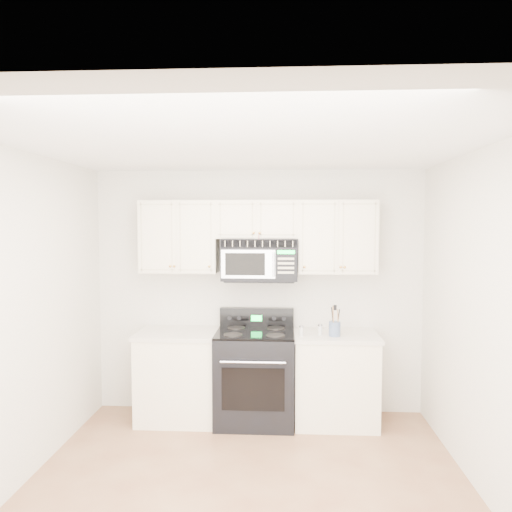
{
  "coord_description": "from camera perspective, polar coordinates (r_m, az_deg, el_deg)",
  "views": [
    {
      "loc": [
        0.28,
        -3.59,
        2.04
      ],
      "look_at": [
        0.0,
        1.3,
        1.71
      ],
      "focal_mm": 35.0,
      "sensor_mm": 36.0,
      "label": 1
    }
  ],
  "objects": [
    {
      "name": "microwave",
      "position": [
        5.16,
        0.42,
        -0.37
      ],
      "size": [
        0.78,
        0.44,
        0.43
      ],
      "color": "black",
      "rests_on": "ground"
    },
    {
      "name": "shaker_pepper",
      "position": [
        5.08,
        7.34,
        -8.33
      ],
      "size": [
        0.05,
        0.05,
        0.11
      ],
      "color": "beige",
      "rests_on": "base_cabinet_right"
    },
    {
      "name": "room",
      "position": [
        3.68,
        -1.17,
        -7.8
      ],
      "size": [
        3.51,
        3.51,
        2.61
      ],
      "color": "#967553",
      "rests_on": "ground"
    },
    {
      "name": "base_cabinet_right",
      "position": [
        5.31,
        9.01,
        -13.95
      ],
      "size": [
        0.86,
        0.65,
        0.92
      ],
      "color": "silver",
      "rests_on": "ground"
    },
    {
      "name": "upper_cabinets",
      "position": [
        5.19,
        0.18,
        2.62
      ],
      "size": [
        2.44,
        0.37,
        0.75
      ],
      "color": "silver",
      "rests_on": "ground"
    },
    {
      "name": "utensil_crock",
      "position": [
        5.04,
        8.98,
        -8.17
      ],
      "size": [
        0.12,
        0.12,
        0.31
      ],
      "color": "slate",
      "rests_on": "base_cabinet_right"
    },
    {
      "name": "shaker_salt",
      "position": [
        5.02,
        5.2,
        -8.5
      ],
      "size": [
        0.04,
        0.04,
        0.1
      ],
      "color": "beige",
      "rests_on": "base_cabinet_right"
    },
    {
      "name": "base_cabinet_left",
      "position": [
        5.39,
        -8.68,
        -13.66
      ],
      "size": [
        0.86,
        0.65,
        0.92
      ],
      "color": "silver",
      "rests_on": "ground"
    },
    {
      "name": "range",
      "position": [
        5.25,
        -0.09,
        -13.43
      ],
      "size": [
        0.79,
        0.72,
        1.13
      ],
      "color": "black",
      "rests_on": "ground"
    }
  ]
}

